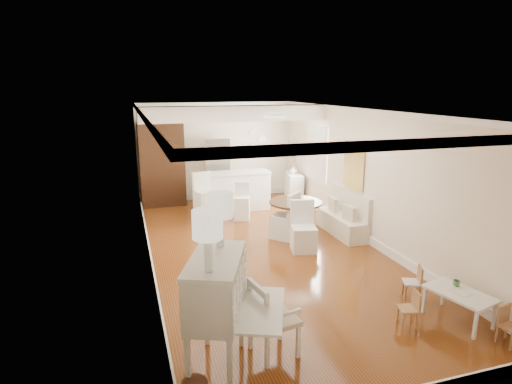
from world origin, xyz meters
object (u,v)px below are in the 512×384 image
kids_chair_a (408,308)px  fridge (229,170)px  sideboard (294,188)px  breakfast_counter (232,191)px  kids_chair_c (510,326)px  kids_table (458,307)px  slip_chair_near (304,227)px  bar_stool_right (242,201)px  kids_chair_b (412,282)px  gustavian_armchair (274,318)px  dining_table (295,219)px  pantry_cabinet (162,164)px  slip_chair_far (285,215)px  secretary_bureau (217,315)px  bar_stool_left (206,197)px

kids_chair_a → fridge: bearing=-160.2°
sideboard → breakfast_counter: bearing=-162.0°
kids_chair_c → sideboard: size_ratio=0.59×
kids_table → slip_chair_near: (-1.02, 3.12, 0.28)m
kids_chair_a → bar_stool_right: size_ratio=0.56×
kids_table → kids_chair_b: 0.81m
sideboard → kids_chair_c: bearing=-79.9°
gustavian_armchair → breakfast_counter: (1.06, 6.34, 0.03)m
kids_chair_c → sideboard: bearing=79.6°
dining_table → pantry_cabinet: 4.37m
dining_table → fridge: size_ratio=0.64×
slip_chair_far → sideboard: slip_chair_far is taller
kids_chair_b → pantry_cabinet: 7.48m
kids_chair_b → bar_stool_right: bearing=-138.4°
secretary_bureau → kids_chair_c: bearing=12.9°
kids_chair_a → bar_stool_left: bar_stool_left is taller
slip_chair_near → kids_table: bearing=-59.1°
gustavian_armchair → sideboard: gustavian_armchair is taller
kids_chair_a → kids_chair_b: 0.87m
pantry_cabinet → bar_stool_right: bearing=-48.6°
kids_chair_c → fridge: fridge is taller
kids_chair_c → dining_table: bearing=92.4°
slip_chair_near → fridge: size_ratio=0.56×
kids_chair_a → breakfast_counter: (-0.93, 6.29, 0.26)m
kids_chair_c → dining_table: size_ratio=0.44×
pantry_cabinet → fridge: size_ratio=1.28×
gustavian_armchair → kids_chair_a: 2.01m
kids_chair_b → slip_chair_near: bearing=-136.0°
kids_chair_b → bar_stool_right: 4.95m
kids_chair_a → dining_table: (-0.09, 3.90, 0.14)m
slip_chair_far → fridge: size_ratio=0.57×
slip_chair_near → fridge: 4.38m
kids_chair_c → pantry_cabinet: bearing=103.5°
kids_chair_c → bar_stool_left: (-2.74, 6.38, 0.34)m
breakfast_counter → bar_stool_left: bearing=-140.6°
kids_chair_c → fridge: (-1.70, 8.11, 0.64)m
kids_chair_a → pantry_cabinet: 7.88m
secretary_bureau → fridge: bearing=97.3°
dining_table → kids_chair_a: bearing=-88.7°
secretary_bureau → kids_chair_b: secretary_bureau is taller
bar_stool_right → fridge: (0.16, 1.94, 0.44)m
gustavian_armchair → kids_chair_b: size_ratio=1.81×
slip_chair_near → bar_stool_left: bar_stool_left is taller
gustavian_armchair → kids_table: gustavian_armchair is taller
bar_stool_right → secretary_bureau: bearing=-88.1°
kids_table → dining_table: dining_table is taller
slip_chair_far → slip_chair_near: bearing=56.2°
dining_table → bar_stool_right: bearing=118.3°
kids_table → bar_stool_left: bar_stool_left is taller
kids_chair_b → sideboard: (0.41, 5.89, 0.14)m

